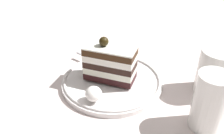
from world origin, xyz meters
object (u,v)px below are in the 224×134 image
(cake_slice, at_px, (110,63))
(drink_glass_far, at_px, (216,73))
(dessert_plate, at_px, (112,81))
(fork, at_px, (94,60))
(drink_glass_near, at_px, (209,104))
(whipped_cream_dollop, at_px, (91,93))

(cake_slice, height_order, drink_glass_far, cake_slice)
(dessert_plate, xyz_separation_m, fork, (-0.06, 0.07, 0.01))
(drink_glass_near, relative_size, drink_glass_far, 1.10)
(cake_slice, bearing_deg, fork, 131.44)
(cake_slice, height_order, fork, cake_slice)
(dessert_plate, xyz_separation_m, drink_glass_far, (0.22, 0.02, 0.04))
(whipped_cream_dollop, height_order, fork, whipped_cream_dollop)
(drink_glass_near, bearing_deg, fork, 149.36)
(fork, relative_size, drink_glass_far, 1.05)
(whipped_cream_dollop, distance_m, drink_glass_far, 0.27)
(whipped_cream_dollop, relative_size, drink_glass_near, 0.30)
(whipped_cream_dollop, relative_size, fork, 0.31)
(cake_slice, height_order, drink_glass_near, cake_slice)
(drink_glass_far, bearing_deg, fork, 171.41)
(dessert_plate, distance_m, fork, 0.09)
(whipped_cream_dollop, bearing_deg, cake_slice, 77.37)
(dessert_plate, relative_size, drink_glass_far, 2.24)
(drink_glass_near, height_order, drink_glass_far, drink_glass_near)
(dessert_plate, bearing_deg, drink_glass_near, -24.14)
(dessert_plate, xyz_separation_m, whipped_cream_dollop, (-0.02, -0.08, 0.02))
(drink_glass_near, bearing_deg, cake_slice, 156.29)
(drink_glass_far, bearing_deg, dessert_plate, -174.22)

